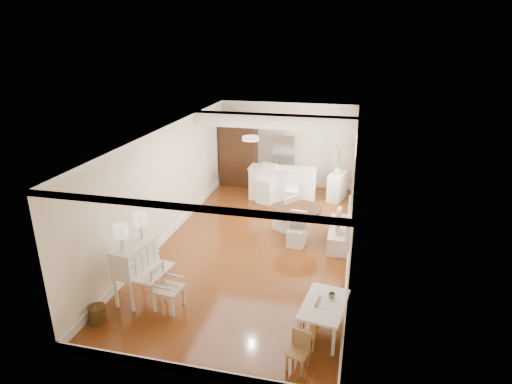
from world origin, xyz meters
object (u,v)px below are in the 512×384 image
at_px(wicker_basket, 97,314).
at_px(dining_table, 297,223).
at_px(breakfast_counter, 282,184).
at_px(sideboard, 337,186).
at_px(slip_chair_near, 297,229).
at_px(bar_stool_left, 266,184).
at_px(gustavian_armchair, 168,288).
at_px(slip_chair_far, 285,212).
at_px(kids_table, 323,317).
at_px(secretary_bureau, 136,272).
at_px(fridge, 294,163).
at_px(kids_chair_a, 306,334).
at_px(pantry_cabinet, 238,152).
at_px(kids_chair_c, 298,352).
at_px(bar_stool_right, 292,194).
at_px(kids_chair_b, 309,313).

bearing_deg(wicker_basket, dining_table, 54.46).
relative_size(breakfast_counter, sideboard, 2.30).
relative_size(slip_chair_near, bar_stool_left, 0.71).
xyz_separation_m(gustavian_armchair, slip_chair_far, (1.52, 3.96, 0.05)).
bearing_deg(dining_table, kids_table, -74.66).
bearing_deg(secretary_bureau, fridge, 81.59).
xyz_separation_m(slip_chair_far, fridge, (-0.25, 3.18, 0.41)).
distance_m(kids_chair_a, bar_stool_left, 6.56).
bearing_deg(sideboard, pantry_cabinet, -176.15).
height_order(kids_chair_a, sideboard, sideboard).
height_order(kids_table, bar_stool_left, bar_stool_left).
height_order(dining_table, bar_stool_left, bar_stool_left).
distance_m(dining_table, fridge, 3.71).
xyz_separation_m(wicker_basket, kids_chair_a, (3.71, 0.16, 0.12)).
distance_m(secretary_bureau, slip_chair_far, 4.40).
height_order(kids_chair_c, bar_stool_left, bar_stool_left).
relative_size(wicker_basket, slip_chair_near, 0.36).
height_order(kids_chair_c, bar_stool_right, bar_stool_right).
xyz_separation_m(gustavian_armchair, bar_stool_right, (1.48, 5.24, 0.08)).
bearing_deg(pantry_cabinet, dining_table, -55.26).
relative_size(kids_chair_b, kids_chair_c, 1.01).
height_order(dining_table, bar_stool_right, bar_stool_right).
height_order(dining_table, fridge, fridge).
xyz_separation_m(gustavian_armchair, slip_chair_near, (1.94, 3.10, -0.01)).
relative_size(kids_chair_a, kids_chair_b, 0.85).
xyz_separation_m(kids_table, breakfast_counter, (-1.80, 6.10, 0.23)).
xyz_separation_m(slip_chair_far, pantry_cabinet, (-2.15, 3.21, 0.66)).
height_order(secretary_bureau, bar_stool_right, secretary_bureau).
bearing_deg(kids_chair_a, breakfast_counter, 171.63).
bearing_deg(breakfast_counter, fridge, 79.22).
height_order(gustavian_armchair, slip_chair_near, gustavian_armchair).
height_order(secretary_bureau, slip_chair_far, secretary_bureau).
xyz_separation_m(secretary_bureau, bar_stool_right, (2.22, 5.05, -0.06)).
relative_size(secretary_bureau, bar_stool_right, 1.13).
relative_size(kids_table, slip_chair_far, 1.18).
bearing_deg(bar_stool_right, gustavian_armchair, -112.36).
height_order(kids_chair_c, pantry_cabinet, pantry_cabinet).
height_order(kids_chair_c, slip_chair_near, slip_chair_near).
height_order(kids_chair_b, slip_chair_near, slip_chair_near).
distance_m(wicker_basket, kids_table, 4.00).
xyz_separation_m(kids_table, dining_table, (-0.97, 3.53, 0.12)).
distance_m(kids_chair_b, breakfast_counter, 6.29).
bearing_deg(kids_table, kids_chair_c, -107.23).
bearing_deg(pantry_cabinet, kids_table, -64.01).
height_order(kids_chair_c, slip_chair_far, slip_chair_far).
relative_size(gustavian_armchair, fridge, 0.48).
bearing_deg(dining_table, wicker_basket, -125.54).
bearing_deg(pantry_cabinet, fridge, -0.90).
relative_size(bar_stool_right, pantry_cabinet, 0.45).
height_order(dining_table, breakfast_counter, breakfast_counter).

